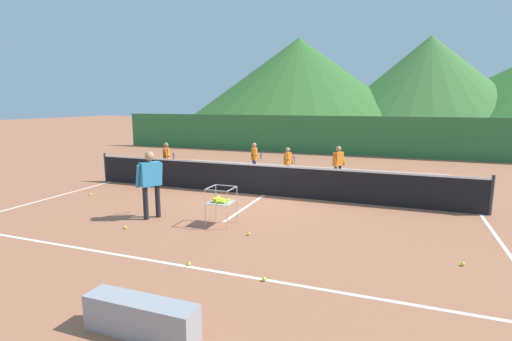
{
  "coord_description": "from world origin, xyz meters",
  "views": [
    {
      "loc": [
        3.84,
        -10.95,
        2.84
      ],
      "look_at": [
        0.17,
        -1.15,
        0.99
      ],
      "focal_mm": 26.69,
      "sensor_mm": 36.0,
      "label": 1
    }
  ],
  "objects_px": {
    "student_3": "(338,161)",
    "tennis_ball_1": "(463,264)",
    "tennis_ball_2": "(249,234)",
    "tennis_ball_3": "(91,194)",
    "instructor": "(151,178)",
    "student_1": "(255,156)",
    "tennis_ball_5": "(189,264)",
    "courtside_bench": "(141,317)",
    "tennis_ball_0": "(125,227)",
    "student_0": "(167,157)",
    "tennis_net": "(264,179)",
    "tennis_ball_4": "(264,279)",
    "student_2": "(288,161)",
    "ball_cart": "(221,200)"
  },
  "relations": [
    {
      "from": "student_0",
      "to": "tennis_ball_2",
      "type": "xyz_separation_m",
      "value": [
        5.27,
        -4.85,
        -0.79
      ]
    },
    {
      "from": "tennis_ball_1",
      "to": "tennis_ball_5",
      "type": "distance_m",
      "value": 4.86
    },
    {
      "from": "tennis_net",
      "to": "student_0",
      "type": "relative_size",
      "value": 9.04
    },
    {
      "from": "student_3",
      "to": "courtside_bench",
      "type": "bearing_deg",
      "value": -95.33
    },
    {
      "from": "tennis_net",
      "to": "tennis_ball_0",
      "type": "distance_m",
      "value": 4.61
    },
    {
      "from": "student_3",
      "to": "tennis_ball_3",
      "type": "distance_m",
      "value": 8.29
    },
    {
      "from": "tennis_net",
      "to": "tennis_ball_0",
      "type": "xyz_separation_m",
      "value": [
        -1.9,
        -4.17,
        -0.47
      ]
    },
    {
      "from": "ball_cart",
      "to": "tennis_ball_1",
      "type": "distance_m",
      "value": 5.1
    },
    {
      "from": "student_1",
      "to": "tennis_ball_5",
      "type": "xyz_separation_m",
      "value": [
        1.92,
        -8.35,
        -0.75
      ]
    },
    {
      "from": "ball_cart",
      "to": "student_2",
      "type": "bearing_deg",
      "value": 89.5
    },
    {
      "from": "tennis_ball_0",
      "to": "student_3",
      "type": "bearing_deg",
      "value": 60.17
    },
    {
      "from": "tennis_net",
      "to": "student_0",
      "type": "xyz_separation_m",
      "value": [
        -4.36,
        1.26,
        0.33
      ]
    },
    {
      "from": "ball_cart",
      "to": "tennis_ball_1",
      "type": "height_order",
      "value": "ball_cart"
    },
    {
      "from": "ball_cart",
      "to": "tennis_ball_5",
      "type": "xyz_separation_m",
      "value": [
        0.48,
        -2.29,
        -0.55
      ]
    },
    {
      "from": "tennis_ball_5",
      "to": "tennis_ball_2",
      "type": "bearing_deg",
      "value": 76.9
    },
    {
      "from": "tennis_ball_0",
      "to": "courtside_bench",
      "type": "bearing_deg",
      "value": -48.18
    },
    {
      "from": "student_1",
      "to": "tennis_ball_1",
      "type": "bearing_deg",
      "value": -45.84
    },
    {
      "from": "tennis_ball_2",
      "to": "student_1",
      "type": "bearing_deg",
      "value": 109.7
    },
    {
      "from": "instructor",
      "to": "student_2",
      "type": "height_order",
      "value": "instructor"
    },
    {
      "from": "student_0",
      "to": "tennis_ball_3",
      "type": "relative_size",
      "value": 20.2
    },
    {
      "from": "tennis_ball_4",
      "to": "tennis_ball_5",
      "type": "distance_m",
      "value": 1.45
    },
    {
      "from": "tennis_ball_0",
      "to": "tennis_ball_5",
      "type": "distance_m",
      "value": 2.7
    },
    {
      "from": "tennis_ball_0",
      "to": "tennis_ball_2",
      "type": "bearing_deg",
      "value": 11.58
    },
    {
      "from": "student_2",
      "to": "tennis_ball_2",
      "type": "distance_m",
      "value": 6.2
    },
    {
      "from": "student_0",
      "to": "tennis_ball_2",
      "type": "distance_m",
      "value": 7.21
    },
    {
      "from": "tennis_ball_5",
      "to": "tennis_net",
      "type": "bearing_deg",
      "value": 95.22
    },
    {
      "from": "instructor",
      "to": "student_2",
      "type": "relative_size",
      "value": 1.37
    },
    {
      "from": "student_2",
      "to": "tennis_ball_0",
      "type": "bearing_deg",
      "value": -106.4
    },
    {
      "from": "student_2",
      "to": "courtside_bench",
      "type": "height_order",
      "value": "student_2"
    },
    {
      "from": "student_0",
      "to": "ball_cart",
      "type": "distance_m",
      "value": 6.19
    },
    {
      "from": "student_1",
      "to": "tennis_ball_0",
      "type": "xyz_separation_m",
      "value": [
        -0.48,
        -7.11,
        -0.75
      ]
    },
    {
      "from": "student_3",
      "to": "tennis_ball_1",
      "type": "xyz_separation_m",
      "value": [
        3.14,
        -6.2,
        -0.78
      ]
    },
    {
      "from": "student_1",
      "to": "courtside_bench",
      "type": "distance_m",
      "value": 10.64
    },
    {
      "from": "student_1",
      "to": "tennis_ball_4",
      "type": "xyz_separation_m",
      "value": [
        3.37,
        -8.46,
        -0.75
      ]
    },
    {
      "from": "instructor",
      "to": "tennis_ball_3",
      "type": "height_order",
      "value": "instructor"
    },
    {
      "from": "tennis_ball_2",
      "to": "tennis_ball_3",
      "type": "bearing_deg",
      "value": 164.42
    },
    {
      "from": "student_0",
      "to": "student_2",
      "type": "bearing_deg",
      "value": 15.76
    },
    {
      "from": "tennis_ball_2",
      "to": "tennis_ball_5",
      "type": "height_order",
      "value": "same"
    },
    {
      "from": "tennis_net",
      "to": "tennis_ball_1",
      "type": "xyz_separation_m",
      "value": [
        5.05,
        -3.73,
        -0.47
      ]
    },
    {
      "from": "tennis_ball_3",
      "to": "courtside_bench",
      "type": "height_order",
      "value": "courtside_bench"
    },
    {
      "from": "student_1",
      "to": "tennis_ball_5",
      "type": "bearing_deg",
      "value": -77.07
    },
    {
      "from": "instructor",
      "to": "tennis_ball_2",
      "type": "relative_size",
      "value": 24.79
    },
    {
      "from": "tennis_net",
      "to": "tennis_ball_5",
      "type": "bearing_deg",
      "value": -84.78
    },
    {
      "from": "instructor",
      "to": "tennis_ball_2",
      "type": "bearing_deg",
      "value": -7.13
    },
    {
      "from": "tennis_ball_0",
      "to": "student_0",
      "type": "bearing_deg",
      "value": 114.34
    },
    {
      "from": "tennis_ball_2",
      "to": "tennis_ball_4",
      "type": "relative_size",
      "value": 1.0
    },
    {
      "from": "tennis_net",
      "to": "tennis_ball_1",
      "type": "distance_m",
      "value": 6.29
    },
    {
      "from": "instructor",
      "to": "tennis_ball_0",
      "type": "relative_size",
      "value": 24.79
    },
    {
      "from": "student_0",
      "to": "student_1",
      "type": "relative_size",
      "value": 1.05
    },
    {
      "from": "instructor",
      "to": "tennis_ball_0",
      "type": "bearing_deg",
      "value": -94.94
    }
  ]
}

